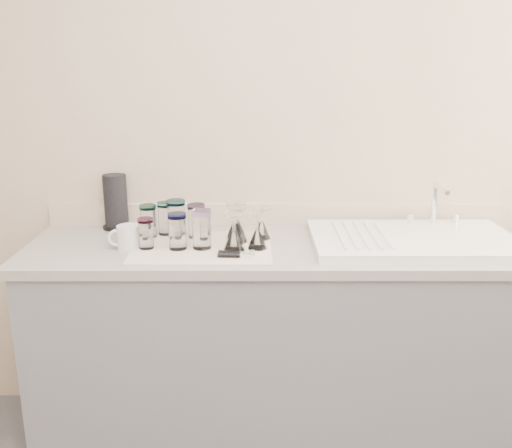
{
  "coord_description": "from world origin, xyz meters",
  "views": [
    {
      "loc": [
        -0.09,
        -1.02,
        1.62
      ],
      "look_at": [
        -0.09,
        1.15,
        1.0
      ],
      "focal_mm": 40.0,
      "sensor_mm": 36.0,
      "label": 1
    }
  ],
  "objects_px": {
    "tumbler_cyan": "(176,218)",
    "tumbler_purple": "(196,221)",
    "sink_unit": "(413,239)",
    "tumbler_blue": "(177,231)",
    "goblet_extra": "(237,230)",
    "white_mug": "(128,237)",
    "goblet_back_right": "(262,228)",
    "tumbler_extra": "(166,218)",
    "paper_towel_roll": "(116,202)",
    "tumbler_magenta": "(146,233)",
    "can_opener": "(237,255)",
    "tumbler_lavender": "(202,229)",
    "goblet_front_right": "(257,237)",
    "goblet_back_left": "(236,226)",
    "tumbler_teal": "(148,221)",
    "goblet_front_left": "(234,238)"
  },
  "relations": [
    {
      "from": "sink_unit",
      "to": "goblet_front_right",
      "type": "relative_size",
      "value": 5.94
    },
    {
      "from": "tumbler_magenta",
      "to": "goblet_back_right",
      "type": "relative_size",
      "value": 0.94
    },
    {
      "from": "tumbler_teal",
      "to": "tumbler_magenta",
      "type": "xyz_separation_m",
      "value": [
        0.02,
        -0.15,
        -0.01
      ]
    },
    {
      "from": "goblet_back_left",
      "to": "goblet_extra",
      "type": "relative_size",
      "value": 1.0
    },
    {
      "from": "tumbler_blue",
      "to": "goblet_front_right",
      "type": "xyz_separation_m",
      "value": [
        0.31,
        0.01,
        -0.03
      ]
    },
    {
      "from": "tumbler_lavender",
      "to": "white_mug",
      "type": "xyz_separation_m",
      "value": [
        -0.3,
        0.02,
        -0.04
      ]
    },
    {
      "from": "tumbler_purple",
      "to": "sink_unit",
      "type": "bearing_deg",
      "value": -4.24
    },
    {
      "from": "can_opener",
      "to": "tumbler_magenta",
      "type": "bearing_deg",
      "value": 163.46
    },
    {
      "from": "sink_unit",
      "to": "goblet_back_right",
      "type": "distance_m",
      "value": 0.62
    },
    {
      "from": "tumbler_purple",
      "to": "paper_towel_roll",
      "type": "distance_m",
      "value": 0.41
    },
    {
      "from": "tumbler_magenta",
      "to": "paper_towel_roll",
      "type": "relative_size",
      "value": 0.51
    },
    {
      "from": "tumbler_lavender",
      "to": "goblet_back_left",
      "type": "relative_size",
      "value": 1.05
    },
    {
      "from": "tumbler_teal",
      "to": "tumbler_purple",
      "type": "relative_size",
      "value": 0.97
    },
    {
      "from": "tumbler_blue",
      "to": "goblet_back_left",
      "type": "xyz_separation_m",
      "value": [
        0.23,
        0.15,
        -0.02
      ]
    },
    {
      "from": "white_mug",
      "to": "sink_unit",
      "type": "bearing_deg",
      "value": 2.92
    },
    {
      "from": "tumbler_blue",
      "to": "goblet_front_right",
      "type": "bearing_deg",
      "value": 1.04
    },
    {
      "from": "goblet_back_right",
      "to": "tumbler_magenta",
      "type": "bearing_deg",
      "value": -164.02
    },
    {
      "from": "tumbler_blue",
      "to": "goblet_back_right",
      "type": "bearing_deg",
      "value": 22.47
    },
    {
      "from": "tumbler_magenta",
      "to": "can_opener",
      "type": "height_order",
      "value": "tumbler_magenta"
    },
    {
      "from": "tumbler_lavender",
      "to": "goblet_front_right",
      "type": "bearing_deg",
      "value": -0.75
    },
    {
      "from": "tumbler_purple",
      "to": "goblet_extra",
      "type": "relative_size",
      "value": 0.97
    },
    {
      "from": "tumbler_purple",
      "to": "white_mug",
      "type": "xyz_separation_m",
      "value": [
        -0.26,
        -0.13,
        -0.03
      ]
    },
    {
      "from": "goblet_front_right",
      "to": "white_mug",
      "type": "relative_size",
      "value": 1.0
    },
    {
      "from": "goblet_front_left",
      "to": "goblet_extra",
      "type": "distance_m",
      "value": 0.11
    },
    {
      "from": "tumbler_extra",
      "to": "white_mug",
      "type": "height_order",
      "value": "tumbler_extra"
    },
    {
      "from": "goblet_extra",
      "to": "tumbler_purple",
      "type": "bearing_deg",
      "value": 160.86
    },
    {
      "from": "goblet_back_right",
      "to": "white_mug",
      "type": "distance_m",
      "value": 0.55
    },
    {
      "from": "goblet_extra",
      "to": "can_opener",
      "type": "bearing_deg",
      "value": -89.08
    },
    {
      "from": "tumbler_magenta",
      "to": "goblet_back_left",
      "type": "height_order",
      "value": "goblet_back_left"
    },
    {
      "from": "sink_unit",
      "to": "white_mug",
      "type": "distance_m",
      "value": 1.16
    },
    {
      "from": "tumbler_extra",
      "to": "paper_towel_roll",
      "type": "distance_m",
      "value": 0.27
    },
    {
      "from": "sink_unit",
      "to": "tumbler_blue",
      "type": "xyz_separation_m",
      "value": [
        -0.95,
        -0.09,
        0.06
      ]
    },
    {
      "from": "tumbler_extra",
      "to": "tumbler_magenta",
      "type": "bearing_deg",
      "value": -104.01
    },
    {
      "from": "sink_unit",
      "to": "tumbler_lavender",
      "type": "xyz_separation_m",
      "value": [
        -0.86,
        -0.08,
        0.07
      ]
    },
    {
      "from": "tumbler_blue",
      "to": "goblet_extra",
      "type": "relative_size",
      "value": 0.97
    },
    {
      "from": "tumbler_cyan",
      "to": "goblet_back_right",
      "type": "relative_size",
      "value": 1.18
    },
    {
      "from": "goblet_extra",
      "to": "tumbler_magenta",
      "type": "bearing_deg",
      "value": -166.43
    },
    {
      "from": "tumbler_purple",
      "to": "goblet_extra",
      "type": "height_order",
      "value": "goblet_extra"
    },
    {
      "from": "paper_towel_roll",
      "to": "goblet_front_right",
      "type": "bearing_deg",
      "value": -26.62
    },
    {
      "from": "tumbler_lavender",
      "to": "goblet_back_left",
      "type": "distance_m",
      "value": 0.2
    },
    {
      "from": "can_opener",
      "to": "sink_unit",
      "type": "bearing_deg",
      "value": 14.57
    },
    {
      "from": "tumbler_magenta",
      "to": "white_mug",
      "type": "xyz_separation_m",
      "value": [
        -0.08,
        0.02,
        -0.02
      ]
    },
    {
      "from": "tumbler_lavender",
      "to": "tumbler_teal",
      "type": "bearing_deg",
      "value": 147.7
    },
    {
      "from": "goblet_back_right",
      "to": "white_mug",
      "type": "relative_size",
      "value": 0.95
    },
    {
      "from": "tumbler_cyan",
      "to": "goblet_front_left",
      "type": "bearing_deg",
      "value": -38.08
    },
    {
      "from": "tumbler_lavender",
      "to": "paper_towel_roll",
      "type": "height_order",
      "value": "paper_towel_roll"
    },
    {
      "from": "white_mug",
      "to": "goblet_extra",
      "type": "bearing_deg",
      "value": 8.56
    },
    {
      "from": "tumbler_lavender",
      "to": "tumbler_magenta",
      "type": "bearing_deg",
      "value": -179.41
    },
    {
      "from": "tumbler_magenta",
      "to": "goblet_front_right",
      "type": "distance_m",
      "value": 0.44
    },
    {
      "from": "tumbler_cyan",
      "to": "tumbler_purple",
      "type": "distance_m",
      "value": 0.09
    }
  ]
}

